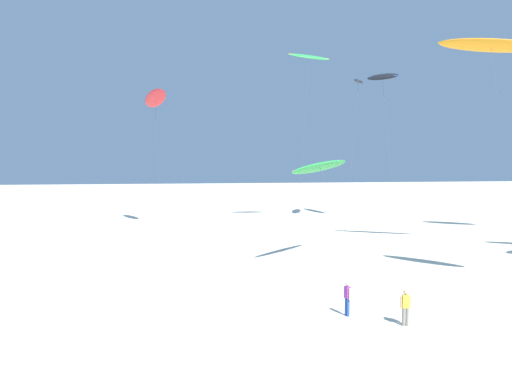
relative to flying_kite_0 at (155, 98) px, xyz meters
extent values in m
ellipsoid|color=red|center=(0.00, 0.00, 0.00)|extent=(3.35, 6.07, 2.33)
ellipsoid|color=blue|center=(0.00, 0.00, 0.03)|extent=(2.53, 6.01, 1.47)
cylinder|color=#4C4C51|center=(0.28, -1.91, -6.82)|extent=(0.57, 3.84, 13.47)
ellipsoid|color=orange|center=(25.76, -19.25, 2.35)|extent=(7.48, 4.47, 1.84)
ellipsoid|color=yellow|center=(25.76, -19.25, 2.39)|extent=(7.28, 3.67, 1.24)
cylinder|color=#4C4C51|center=(25.90, -20.80, -5.65)|extent=(0.30, 3.11, 15.82)
ellipsoid|color=green|center=(16.33, -0.03, 4.67)|extent=(4.56, 1.29, 1.15)
ellipsoid|color=orange|center=(16.33, -0.03, 4.70)|extent=(4.62, 0.48, 0.77)
cylinder|color=#4C4C51|center=(15.25, -2.21, -4.48)|extent=(2.17, 4.37, 18.16)
ellipsoid|color=black|center=(22.57, 1.97, 2.45)|extent=(2.91, 5.50, 1.34)
ellipsoid|color=blue|center=(22.57, 1.97, 2.48)|extent=(2.27, 5.37, 1.01)
cylinder|color=#4C4C51|center=(20.92, -1.23, -5.60)|extent=(3.34, 6.42, 15.93)
ellipsoid|color=green|center=(12.16, -20.94, -6.71)|extent=(5.87, 5.74, 1.51)
ellipsoid|color=#EA5193|center=(12.16, -20.94, -6.68)|extent=(5.44, 5.24, 0.96)
cylinder|color=#4C4C51|center=(12.29, -25.85, -10.17)|extent=(0.29, 9.84, 6.78)
ellipsoid|color=black|center=(25.25, 1.69, 2.97)|extent=(2.50, 6.46, 1.70)
ellipsoid|color=blue|center=(25.25, 1.69, 3.00)|extent=(1.61, 6.48, 1.13)
cylinder|color=#4C4C51|center=(24.71, -2.08, -5.34)|extent=(1.10, 7.55, 16.45)
cylinder|color=slate|center=(12.27, -35.15, -13.15)|extent=(0.14, 0.14, 0.81)
cylinder|color=slate|center=(12.44, -35.16, -13.15)|extent=(0.14, 0.14, 0.81)
cube|color=yellow|center=(12.35, -35.15, -12.45)|extent=(0.32, 0.22, 0.58)
cylinder|color=tan|center=(12.14, -35.13, -12.49)|extent=(0.09, 0.09, 0.56)
cylinder|color=tan|center=(12.56, -35.17, -12.49)|extent=(0.09, 0.09, 0.56)
sphere|color=tan|center=(12.35, -35.15, -12.03)|extent=(0.21, 0.21, 0.21)
cylinder|color=#284CA3|center=(10.20, -33.27, -13.12)|extent=(0.14, 0.14, 0.86)
cylinder|color=#284CA3|center=(10.25, -33.43, -13.12)|extent=(0.14, 0.14, 0.86)
cube|color=purple|center=(10.22, -33.35, -12.41)|extent=(0.28, 0.34, 0.56)
cylinder|color=beige|center=(10.17, -33.15, -12.45)|extent=(0.09, 0.09, 0.56)
cylinder|color=beige|center=(10.28, -33.56, -12.45)|extent=(0.09, 0.09, 0.56)
sphere|color=beige|center=(10.22, -33.35, -12.00)|extent=(0.21, 0.21, 0.21)
camera|label=1|loc=(2.33, -57.99, -5.94)|focal=38.30mm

